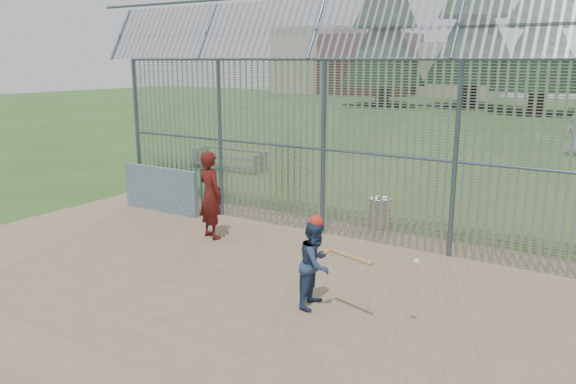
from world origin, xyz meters
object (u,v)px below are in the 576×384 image
Objects in this scene: onlooker at (211,195)px; trash_can at (380,213)px; batter at (316,264)px; bleacher at (229,158)px; dugout_wall at (160,189)px.

onlooker is 4.09m from trash_can.
batter is 4.27m from onlooker.
batter is 1.76× the size of trash_can.
batter is 12.35m from bleacher.
dugout_wall is 5.83m from trash_can.
batter is 4.79m from trash_can.
batter is (6.44, -2.98, 0.12)m from dugout_wall.
dugout_wall is at bearing -162.79° from trash_can.
dugout_wall is 6.22m from bleacher.
trash_can is (5.57, 1.72, -0.24)m from dugout_wall.
batter reaches higher than dugout_wall.
dugout_wall is 3.05× the size of trash_can.
dugout_wall reaches higher than bleacher.
onlooker reaches higher than trash_can.
bleacher is at bearing 38.09° from batter.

